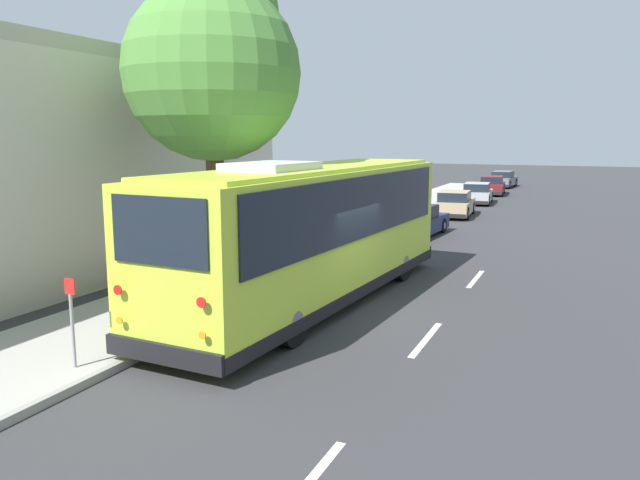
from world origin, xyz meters
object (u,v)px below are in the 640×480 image
Objects in this scene: parked_sedan_tan at (454,204)px; parked_sedan_silver at (477,194)px; street_tree at (215,61)px; parked_sedan_maroon at (492,186)px; sign_post_near at (72,322)px; parked_sedan_gray at (503,180)px; shuttle_bus at (315,227)px; parked_sedan_navy at (416,222)px; sign_post_far at (124,308)px.

parked_sedan_silver is (6.74, -0.03, -0.02)m from parked_sedan_tan.
parked_sedan_tan is 0.52× the size of street_tree.
parked_sedan_maroon is 2.73× the size of sign_post_near.
parked_sedan_silver is 0.93× the size of parked_sedan_gray.
sign_post_near is (-6.31, -1.00, -5.10)m from street_tree.
parked_sedan_tan is 20.16m from parked_sedan_gray.
shuttle_bus reaches higher than parked_sedan_maroon.
sign_post_near is (-44.86, 1.54, 0.36)m from parked_sedan_gray.
street_tree is 5.39× the size of sign_post_near.
parked_sedan_navy is 1.05× the size of parked_sedan_silver.
sign_post_far is at bearing 178.71° from parked_sedan_navy.
street_tree reaches higher than parked_sedan_navy.
parked_sedan_maroon is at bearing 4.02° from shuttle_bus.
parked_sedan_navy reaches higher than parked_sedan_silver.
parked_sedan_navy is 1.00× the size of parked_sedan_tan.
street_tree is at bearing 9.05° from sign_post_near.
parked_sedan_silver is at bearing -6.13° from street_tree.
sign_post_far reaches higher than parked_sedan_silver.
shuttle_bus is at bearing -94.02° from street_tree.
sign_post_far reaches higher than parked_sedan_navy.
sign_post_near is at bearing -178.63° from parked_sedan_gray.
street_tree reaches higher than parked_sedan_gray.
parked_sedan_tan is at bearing 2.70° from parked_sedan_navy.
parked_sedan_tan is 1.05× the size of parked_sedan_silver.
sign_post_far reaches higher than parked_sedan_maroon.
parked_sedan_silver is 0.49× the size of street_tree.
parked_sedan_gray is 2.86× the size of sign_post_near.
sign_post_near is (-24.71, 1.66, 0.36)m from parked_sedan_tan.
parked_sedan_silver is at bearing 4.09° from shuttle_bus.
parked_sedan_silver is 31.50m from sign_post_near.
parked_sedan_tan is 6.74m from parked_sedan_silver.
sign_post_near is (-17.51, 1.50, 0.38)m from parked_sedan_navy.
parked_sedan_maroon is 32.12m from street_tree.
shuttle_bus is 2.66× the size of parked_sedan_maroon.
parked_sedan_gray is (38.76, 0.36, -1.33)m from shuttle_bus.
parked_sedan_maroon reaches higher than parked_sedan_tan.
parked_sedan_silver is 30.17m from sign_post_far.
parked_sedan_maroon is at bearing -4.87° from street_tree.
sign_post_far is (-36.52, 1.68, 0.27)m from parked_sedan_maroon.
parked_sedan_silver is at bearing 3.19° from parked_sedan_navy.
shuttle_bus is 6.47m from sign_post_near.
sign_post_near is at bearing 172.92° from parked_sedan_maroon.
parked_sedan_maroon is 37.89m from sign_post_near.
shuttle_bus is 7.25× the size of sign_post_near.
parked_sedan_maroon is 7.02m from parked_sedan_gray.
parked_sedan_navy is at bearing -4.89° from sign_post_near.
sign_post_far is (-4.98, -1.00, -5.19)m from street_tree.
parked_sedan_gray is at bearing -3.43° from parked_sedan_tan.
sign_post_near is (-37.85, 1.68, 0.36)m from parked_sedan_maroon.
sign_post_near is (-6.10, 1.90, -0.97)m from shuttle_bus.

